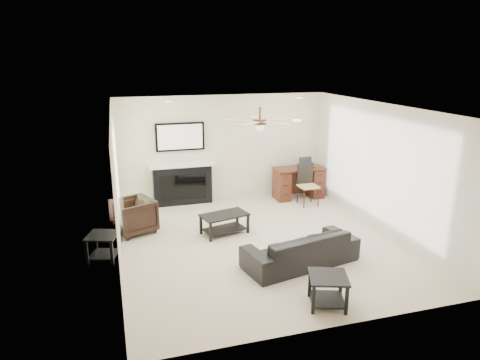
{
  "coord_description": "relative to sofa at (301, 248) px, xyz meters",
  "views": [
    {
      "loc": [
        -2.42,
        -6.97,
        3.33
      ],
      "look_at": [
        -0.3,
        0.32,
        1.15
      ],
      "focal_mm": 32.0,
      "sensor_mm": 36.0,
      "label": 1
    }
  ],
  "objects": [
    {
      "name": "armchair",
      "position": [
        -2.6,
        2.15,
        0.06
      ],
      "size": [
        0.97,
        0.96,
        0.68
      ],
      "primitive_type": "imported",
      "rotation": [
        0.0,
        0.0,
        -1.18
      ],
      "color": "black",
      "rests_on": "ground"
    },
    {
      "name": "coffee_table",
      "position": [
        -0.9,
        1.6,
        -0.08
      ],
      "size": [
        1.0,
        0.71,
        0.4
      ],
      "primitive_type": "cube",
      "rotation": [
        0.0,
        0.0,
        0.25
      ],
      "color": "black",
      "rests_on": "ground"
    },
    {
      "name": "end_table_near",
      "position": [
        -0.15,
        -1.25,
        -0.06
      ],
      "size": [
        0.66,
        0.66,
        0.45
      ],
      "primitive_type": "cube",
      "rotation": [
        0.0,
        0.0,
        -0.33
      ],
      "color": "black",
      "rests_on": "ground"
    },
    {
      "name": "desk_chair",
      "position": [
        1.39,
        2.7,
        0.2
      ],
      "size": [
        0.43,
        0.45,
        0.97
      ],
      "primitive_type": "cube",
      "rotation": [
        0.0,
        0.0,
        0.03
      ],
      "color": "black",
      "rests_on": "ground"
    },
    {
      "name": "sofa",
      "position": [
        0.0,
        0.0,
        0.0
      ],
      "size": [
        2.05,
        1.14,
        0.57
      ],
      "primitive_type": "imported",
      "rotation": [
        0.0,
        0.0,
        3.35
      ],
      "color": "black",
      "rests_on": "ground"
    },
    {
      "name": "laptop",
      "position": [
        1.59,
        3.23,
        0.59
      ],
      "size": [
        0.33,
        0.24,
        0.23
      ],
      "primitive_type": "cube",
      "color": "black",
      "rests_on": "desk"
    },
    {
      "name": "room_shell",
      "position": [
        -0.18,
        1.09,
        1.4
      ],
      "size": [
        5.5,
        5.54,
        2.52
      ],
      "color": "beige",
      "rests_on": "ground"
    },
    {
      "name": "end_table_left",
      "position": [
        -3.15,
        1.1,
        -0.06
      ],
      "size": [
        0.63,
        0.63,
        0.45
      ],
      "primitive_type": "cube",
      "rotation": [
        0.0,
        0.0,
        -0.32
      ],
      "color": "black",
      "rests_on": "ground"
    },
    {
      "name": "fireplace_unit",
      "position": [
        -1.4,
        3.6,
        0.67
      ],
      "size": [
        1.52,
        0.34,
        1.91
      ],
      "primitive_type": "cube",
      "color": "black",
      "rests_on": "ground"
    },
    {
      "name": "desk",
      "position": [
        1.39,
        3.25,
        0.1
      ],
      "size": [
        1.22,
        0.56,
        0.76
      ],
      "primitive_type": "cube",
      "color": "#361B0D",
      "rests_on": "ground"
    }
  ]
}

